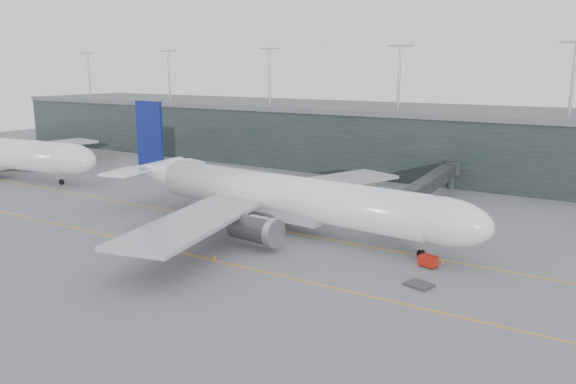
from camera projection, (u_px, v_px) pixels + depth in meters
The scene contains 17 objects.
ground at pixel (258, 218), 93.02m from camera, with size 320.00×320.00×0.00m, color slate.
taxiline_a at pixel (243, 224), 89.72m from camera, with size 160.00×0.25×0.02m, color orange.
taxiline_b at pixel (173, 251), 76.51m from camera, with size 160.00×0.25×0.02m, color orange.
taxiline_lead_main at pixel (340, 199), 106.92m from camera, with size 0.25×60.00×0.02m, color orange.
taxiline_lead_adj at pixel (70, 162), 148.66m from camera, with size 0.25×60.00×0.02m, color orange.
terminal at pixel (392, 137), 139.25m from camera, with size 240.00×36.00×29.00m.
main_aircraft at pixel (282, 196), 85.90m from camera, with size 66.49×62.34×18.64m.
jet_bridge at pixel (432, 184), 99.39m from camera, with size 5.46×42.37×5.77m.
gse_cart at pixel (428, 261), 70.11m from camera, with size 2.43×1.86×1.47m.
baggage_dolly at pixel (419, 285), 64.09m from camera, with size 2.86×2.29×0.29m, color #323236.
uld_a at pixel (261, 198), 103.74m from camera, with size 1.98×1.61×1.75m.
uld_b at pixel (289, 198), 103.16m from camera, with size 2.32×2.02×1.84m.
uld_c at pixel (286, 202), 100.72m from camera, with size 2.24×1.92×1.81m.
cone_nose at pixel (443, 261), 71.50m from camera, with size 0.41×0.41×0.66m, color #D9620C.
cone_wing_stbd at pixel (214, 257), 73.16m from camera, with size 0.41×0.41×0.65m, color #CF500B.
cone_wing_port at pixel (336, 211), 96.57m from camera, with size 0.39×0.39×0.62m, color orange.
cone_tail at pixel (164, 223), 88.80m from camera, with size 0.51×0.51×0.80m, color orange.
Camera 1 is at (52.29, -73.28, 24.36)m, focal length 35.00 mm.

